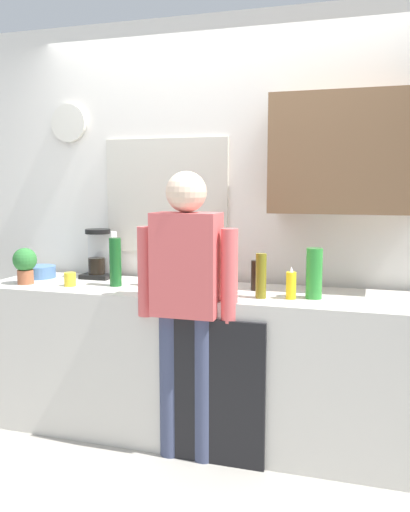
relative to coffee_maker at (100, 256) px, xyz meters
The scene contains 17 objects.
ground_plane 1.43m from the coffee_maker, 33.44° to the right, with size 8.00×8.00×0.00m, color #9E998E.
kitchen_counter 1.03m from the coffee_maker, 16.02° to the right, with size 2.77×0.64×0.90m, color beige.
dishwasher_panel 1.29m from the coffee_maker, 30.07° to the right, with size 0.56×0.02×0.81m, color black.
back_wall_assembly 0.97m from the coffee_maker, 10.66° to the left, with size 4.37×0.42×2.60m.
coffee_maker is the anchor object (origin of this frame).
bottle_red_vinegar 0.51m from the coffee_maker, 23.15° to the right, with size 0.06×0.06×0.22m, color maroon.
bottle_green_wine 0.36m from the coffee_maker, 47.32° to the right, with size 0.07×0.07×0.30m, color #195923.
bottle_amber_beer 0.75m from the coffee_maker, ahead, with size 0.06×0.06×0.23m, color brown.
bottle_dark_sauce 1.12m from the coffee_maker, ahead, with size 0.06×0.06×0.18m, color black.
bottle_olive_oil 1.23m from the coffee_maker, 16.97° to the right, with size 0.06×0.06×0.25m, color olive.
bottle_clear_soda 1.49m from the coffee_maker, 10.93° to the right, with size 0.09×0.09×0.28m, color #2D8C33.
cup_yellow_cup 0.37m from the coffee_maker, 93.85° to the right, with size 0.07×0.07×0.09m, color yellow.
mixing_bowl 0.43m from the coffee_maker, 159.39° to the right, with size 0.22×0.22×0.08m, color #4C72A5.
potted_plant 0.50m from the coffee_maker, 131.88° to the right, with size 0.15×0.15×0.23m.
dish_soap 1.38m from the coffee_maker, 13.99° to the right, with size 0.06×0.06×0.18m.
storage_canister 0.57m from the coffee_maker, ahead, with size 0.14×0.14×0.17m, color silver.
person_at_sink 0.97m from the coffee_maker, 33.44° to the right, with size 0.57×0.22×1.60m.
Camera 1 is at (0.96, -2.75, 1.52)m, focal length 38.13 mm.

